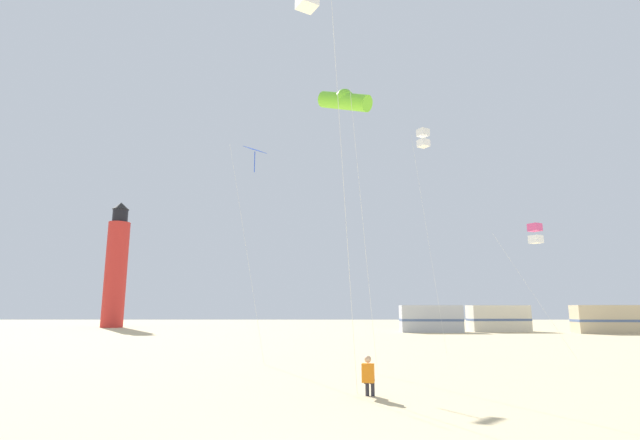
{
  "coord_description": "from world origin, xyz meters",
  "views": [
    {
      "loc": [
        -0.04,
        -6.03,
        2.49
      ],
      "look_at": [
        -0.03,
        13.6,
        6.16
      ],
      "focal_mm": 26.52,
      "sensor_mm": 36.0,
      "label": 1
    }
  ],
  "objects": [
    {
      "name": "rv_van_cream",
      "position": [
        19.43,
        46.54,
        1.39
      ],
      "size": [
        6.6,
        2.82,
        2.8
      ],
      "rotation": [
        0.0,
        0.0,
        0.08
      ],
      "color": "beige",
      "rests_on": "ground"
    },
    {
      "name": "rv_van_silver",
      "position": [
        11.74,
        45.14,
        1.39
      ],
      "size": [
        6.5,
        2.51,
        2.8
      ],
      "rotation": [
        0.0,
        0.0,
        -0.03
      ],
      "color": "#B7BABF",
      "rests_on": "ground"
    },
    {
      "name": "rv_van_tan",
      "position": [
        29.02,
        42.72,
        1.39
      ],
      "size": [
        6.61,
        2.84,
        2.8
      ],
      "rotation": [
        0.0,
        0.0,
        -0.08
      ],
      "color": "#C6B28C",
      "rests_on": "ground"
    },
    {
      "name": "kite_diamond_blue",
      "position": [
        -3.38,
        16.99,
        10.01
      ],
      "size": [
        1.97,
        1.74,
        10.68
      ],
      "color": "silver",
      "rests_on": "ground"
    },
    {
      "name": "lighthouse_distant",
      "position": [
        -27.39,
        57.33,
        7.84
      ],
      "size": [
        2.8,
        2.8,
        16.8
      ],
      "color": "red",
      "rests_on": "ground"
    },
    {
      "name": "kite_flyer_standing",
      "position": [
        1.35,
        8.02,
        0.61
      ],
      "size": [
        0.42,
        0.55,
        1.16
      ],
      "rotation": [
        0.0,
        0.0,
        2.9
      ],
      "color": "orange",
      "rests_on": "ground"
    },
    {
      "name": "kite_box_rainbow",
      "position": [
        12.39,
        20.88,
        6.73
      ],
      "size": [
        3.04,
        3.04,
        7.31
      ],
      "color": "silver",
      "rests_on": "ground"
    },
    {
      "name": "kite_box_white",
      "position": [
        6.42,
        22.05,
        12.93
      ],
      "size": [
        1.48,
        1.29,
        13.54
      ],
      "color": "silver",
      "rests_on": "ground"
    },
    {
      "name": "kite_tube_lime",
      "position": [
        1.0,
        12.6,
        11.1
      ],
      "size": [
        2.41,
        2.2,
        11.81
      ],
      "color": "silver",
      "rests_on": "ground"
    }
  ]
}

